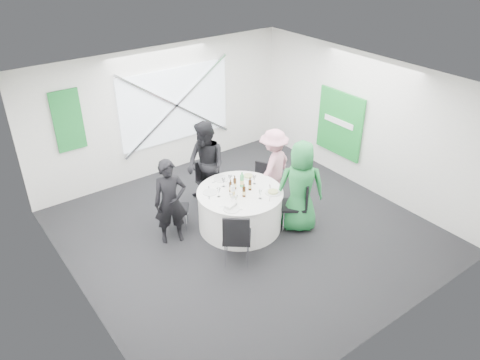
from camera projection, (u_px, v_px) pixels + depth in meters
floor at (246, 231)px, 8.62m from camera, size 6.00×6.00×0.00m
ceiling at (248, 84)px, 7.23m from camera, size 6.00×6.00×0.00m
wall_back at (163, 112)px, 10.02m from camera, size 6.00×0.00×6.00m
wall_front at (392, 255)px, 5.83m from camera, size 6.00×0.00×6.00m
wall_left at (72, 225)px, 6.37m from camera, size 0.00×6.00×6.00m
wall_right at (365, 123)px, 9.47m from camera, size 0.00×6.00×6.00m
window_panel at (175, 105)px, 10.09m from camera, size 2.60×0.03×1.60m
window_brace_a at (176, 105)px, 10.07m from camera, size 2.63×0.05×1.84m
window_brace_b at (176, 105)px, 10.07m from camera, size 2.63×0.05×1.84m
green_banner at (68, 121)px, 8.80m from camera, size 0.55×0.04×1.20m
green_sign at (340, 124)px, 9.96m from camera, size 0.05×1.20×1.40m
banquet_table at (240, 209)px, 8.57m from camera, size 1.56×1.56×0.76m
chair_back at (206, 178)px, 9.38m from camera, size 0.39×0.40×0.83m
chair_back_left at (173, 205)px, 8.51m from camera, size 0.53×0.52×0.83m
chair_back_right at (261, 180)px, 9.32m from camera, size 0.51×0.50×0.82m
chair_front_right at (299, 201)px, 8.47m from camera, size 0.62×0.62×0.97m
chair_front_left at (237, 235)px, 7.53m from camera, size 0.64×0.64×1.00m
person_man_back_left at (170, 202)px, 8.03m from camera, size 0.67×0.54×1.58m
person_man_back at (206, 165)px, 9.01m from camera, size 0.52×0.88×1.75m
person_woman_pink at (273, 166)px, 9.18m from camera, size 1.10×0.76×1.55m
person_woman_green at (300, 187)px, 8.31m from camera, size 1.01×0.95×1.73m
plate_back at (221, 179)px, 8.76m from camera, size 0.28×0.28×0.01m
plate_back_left at (210, 192)px, 8.34m from camera, size 0.26×0.26×0.01m
plate_back_right at (248, 176)px, 8.83m from camera, size 0.27×0.27×0.04m
plate_front_right at (273, 192)px, 8.33m from camera, size 0.28×0.28×0.04m
plate_front_left at (232, 209)px, 7.88m from camera, size 0.28×0.28×0.01m
napkin at (230, 206)px, 7.90m from camera, size 0.21×0.17×0.05m
beer_bottle_a at (231, 187)px, 8.33m from camera, size 0.06×0.06×0.24m
beer_bottle_b at (235, 184)px, 8.42m from camera, size 0.06×0.06×0.27m
beer_bottle_c at (250, 185)px, 8.38m from camera, size 0.06×0.06×0.25m
beer_bottle_d at (244, 192)px, 8.19m from camera, size 0.06×0.06×0.25m
green_water_bottle at (242, 181)px, 8.48m from camera, size 0.08×0.08×0.30m
clear_water_bottle at (233, 192)px, 8.15m from camera, size 0.08×0.08×0.30m
wine_glass_a at (231, 196)px, 8.01m from camera, size 0.07×0.07×0.17m
wine_glass_b at (254, 178)px, 8.56m from camera, size 0.07×0.07×0.17m
wine_glass_c at (236, 198)px, 7.96m from camera, size 0.07×0.07×0.17m
wine_glass_d at (260, 193)px, 8.11m from camera, size 0.07×0.07×0.17m
wine_glass_e at (223, 181)px, 8.47m from camera, size 0.07×0.07×0.17m
wine_glass_f at (219, 191)px, 8.17m from camera, size 0.07×0.07×0.17m
wine_glass_g at (230, 177)px, 8.58m from camera, size 0.07×0.07×0.17m
fork_a at (270, 199)px, 8.16m from camera, size 0.12×0.12×0.01m
knife_a at (270, 186)px, 8.53m from camera, size 0.10×0.13×0.01m
fork_b at (209, 188)px, 8.48m from camera, size 0.09×0.14×0.01m
knife_b at (209, 197)px, 8.21m from camera, size 0.10×0.13×0.01m
fork_c at (232, 176)px, 8.86m from camera, size 0.15×0.02×0.01m
knife_c at (215, 182)px, 8.68m from camera, size 0.15×0.02×0.01m
fork_d at (224, 207)px, 7.94m from camera, size 0.11×0.12×0.01m
knife_d at (239, 209)px, 7.88m from camera, size 0.10×0.13×0.01m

